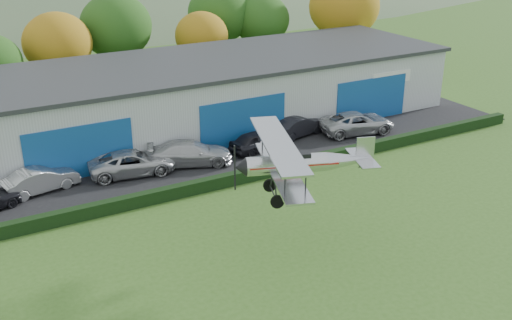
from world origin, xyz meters
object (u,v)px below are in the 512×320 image
car_4 (258,141)px  car_5 (298,126)px  car_3 (190,153)px  hangar (208,92)px  car_1 (40,180)px  car_2 (132,163)px  car_6 (357,123)px  biplane (299,161)px

car_4 → car_5: size_ratio=0.91×
car_3 → car_4: (5.28, -0.03, -0.09)m
hangar → car_4: size_ratio=9.28×
car_1 → car_2: size_ratio=0.82×
car_4 → car_6: (8.66, -0.53, 0.08)m
car_2 → car_4: bearing=-84.1°
hangar → car_1: bearing=-155.1°
car_5 → biplane: (-9.29, -14.14, 4.06)m
car_2 → biplane: 14.59m
biplane → car_3: bearing=110.5°
car_5 → hangar: bearing=22.8°
car_4 → biplane: (-5.02, -12.93, 4.11)m
car_4 → car_5: car_5 is taller
hangar → biplane: size_ratio=5.06×
car_3 → car_6: car_3 is taller
car_1 → car_5: 19.45m
car_5 → car_1: bearing=78.2°
hangar → car_1: size_ratio=8.64×
hangar → car_3: (-4.93, -7.47, -1.77)m
car_5 → biplane: size_ratio=0.60×
hangar → car_5: 8.01m
hangar → car_1: hangar is taller
hangar → car_5: (4.62, -6.29, -1.81)m
hangar → car_4: hangar is taller
car_1 → car_3: (9.88, -0.59, 0.06)m
car_4 → car_1: bearing=78.5°
car_3 → car_4: size_ratio=1.31×
car_1 → car_4: bearing=-104.3°
hangar → car_6: bearing=-41.7°
car_6 → biplane: 18.90m
car_4 → car_3: bearing=80.5°
car_2 → car_4: car_2 is taller
car_2 → car_3: (4.00, -0.38, 0.04)m
car_4 → car_2: bearing=78.3°
car_3 → car_2: bearing=105.3°
car_1 → biplane: biplane is taller
car_3 → biplane: size_ratio=0.72×
car_5 → biplane: bearing=133.1°
car_1 → car_2: car_2 is taller
car_6 → biplane: bearing=143.6°
car_4 → car_5: bearing=-83.3°
car_2 → car_5: car_2 is taller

